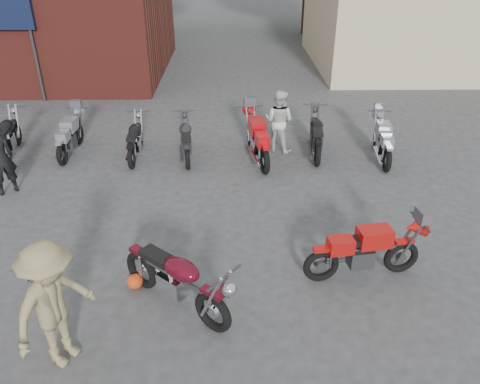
{
  "coord_description": "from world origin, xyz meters",
  "views": [
    {
      "loc": [
        -0.16,
        -5.99,
        5.19
      ],
      "look_at": [
        -0.03,
        1.67,
        0.9
      ],
      "focal_mm": 35.0,
      "sensor_mm": 36.0,
      "label": 1
    }
  ],
  "objects_px": {
    "row_bike_2": "(135,138)",
    "sportbike": "(366,249)",
    "person_light": "(279,121)",
    "row_bike_6": "(383,139)",
    "row_bike_3": "(186,138)",
    "vintage_motorcycle": "(176,277)",
    "row_bike_0": "(7,135)",
    "row_bike_4": "(258,137)",
    "person_tan": "(54,306)",
    "helmet": "(135,281)",
    "row_bike_1": "(69,134)",
    "row_bike_5": "(316,133)"
  },
  "relations": [
    {
      "from": "row_bike_2",
      "to": "row_bike_5",
      "type": "relative_size",
      "value": 0.91
    },
    {
      "from": "row_bike_4",
      "to": "person_tan",
      "type": "bearing_deg",
      "value": 145.64
    },
    {
      "from": "person_light",
      "to": "row_bike_1",
      "type": "distance_m",
      "value": 5.5
    },
    {
      "from": "sportbike",
      "to": "helmet",
      "type": "distance_m",
      "value": 3.87
    },
    {
      "from": "row_bike_3",
      "to": "row_bike_6",
      "type": "height_order",
      "value": "row_bike_6"
    },
    {
      "from": "vintage_motorcycle",
      "to": "row_bike_0",
      "type": "distance_m",
      "value": 7.65
    },
    {
      "from": "row_bike_3",
      "to": "person_light",
      "type": "bearing_deg",
      "value": -86.95
    },
    {
      "from": "row_bike_4",
      "to": "row_bike_1",
      "type": "bearing_deg",
      "value": 74.99
    },
    {
      "from": "vintage_motorcycle",
      "to": "row_bike_4",
      "type": "xyz_separation_m",
      "value": [
        1.51,
        5.45,
        0.0
      ]
    },
    {
      "from": "person_tan",
      "to": "row_bike_3",
      "type": "relative_size",
      "value": 1.02
    },
    {
      "from": "vintage_motorcycle",
      "to": "sportbike",
      "type": "xyz_separation_m",
      "value": [
        3.07,
        0.73,
        -0.05
      ]
    },
    {
      "from": "sportbike",
      "to": "row_bike_0",
      "type": "distance_m",
      "value": 9.51
    },
    {
      "from": "sportbike",
      "to": "row_bike_6",
      "type": "height_order",
      "value": "sportbike"
    },
    {
      "from": "row_bike_4",
      "to": "row_bike_2",
      "type": "bearing_deg",
      "value": 76.26
    },
    {
      "from": "vintage_motorcycle",
      "to": "person_light",
      "type": "distance_m",
      "value": 6.4
    },
    {
      "from": "person_light",
      "to": "row_bike_0",
      "type": "distance_m",
      "value": 7.07
    },
    {
      "from": "row_bike_2",
      "to": "row_bike_6",
      "type": "height_order",
      "value": "row_bike_6"
    },
    {
      "from": "row_bike_4",
      "to": "row_bike_5",
      "type": "distance_m",
      "value": 1.6
    },
    {
      "from": "row_bike_4",
      "to": "row_bike_5",
      "type": "xyz_separation_m",
      "value": [
        1.55,
        0.36,
        -0.04
      ]
    },
    {
      "from": "row_bike_0",
      "to": "row_bike_1",
      "type": "bearing_deg",
      "value": -94.67
    },
    {
      "from": "helmet",
      "to": "row_bike_4",
      "type": "distance_m",
      "value": 5.48
    },
    {
      "from": "person_tan",
      "to": "helmet",
      "type": "bearing_deg",
      "value": 5.09
    },
    {
      "from": "person_light",
      "to": "row_bike_3",
      "type": "xyz_separation_m",
      "value": [
        -2.42,
        -0.41,
        -0.28
      ]
    },
    {
      "from": "person_light",
      "to": "sportbike",
      "type": "bearing_deg",
      "value": 128.81
    },
    {
      "from": "sportbike",
      "to": "row_bike_3",
      "type": "relative_size",
      "value": 1.05
    },
    {
      "from": "row_bike_1",
      "to": "row_bike_6",
      "type": "relative_size",
      "value": 0.97
    },
    {
      "from": "vintage_motorcycle",
      "to": "row_bike_0",
      "type": "height_order",
      "value": "vintage_motorcycle"
    },
    {
      "from": "helmet",
      "to": "person_tan",
      "type": "xyz_separation_m",
      "value": [
        -0.69,
        -1.45,
        0.83
      ]
    },
    {
      "from": "sportbike",
      "to": "row_bike_0",
      "type": "xyz_separation_m",
      "value": [
        -8.04,
        5.09,
        0.02
      ]
    },
    {
      "from": "person_tan",
      "to": "row_bike_0",
      "type": "xyz_separation_m",
      "value": [
        -3.51,
        6.78,
        -0.37
      ]
    },
    {
      "from": "row_bike_3",
      "to": "row_bike_4",
      "type": "height_order",
      "value": "row_bike_4"
    },
    {
      "from": "person_light",
      "to": "row_bike_4",
      "type": "relative_size",
      "value": 0.76
    },
    {
      "from": "row_bike_0",
      "to": "row_bike_3",
      "type": "distance_m",
      "value": 4.64
    },
    {
      "from": "row_bike_2",
      "to": "sportbike",
      "type": "bearing_deg",
      "value": -137.8
    },
    {
      "from": "person_light",
      "to": "row_bike_2",
      "type": "relative_size",
      "value": 0.89
    },
    {
      "from": "row_bike_1",
      "to": "helmet",
      "type": "bearing_deg",
      "value": -153.21
    },
    {
      "from": "helmet",
      "to": "row_bike_0",
      "type": "distance_m",
      "value": 6.8
    },
    {
      "from": "vintage_motorcycle",
      "to": "person_tan",
      "type": "relative_size",
      "value": 1.12
    },
    {
      "from": "row_bike_2",
      "to": "row_bike_3",
      "type": "xyz_separation_m",
      "value": [
        1.32,
        -0.04,
        0.01
      ]
    },
    {
      "from": "row_bike_1",
      "to": "row_bike_4",
      "type": "xyz_separation_m",
      "value": [
        4.9,
        -0.47,
        0.08
      ]
    },
    {
      "from": "row_bike_0",
      "to": "row_bike_2",
      "type": "height_order",
      "value": "row_bike_0"
    },
    {
      "from": "person_tan",
      "to": "row_bike_2",
      "type": "distance_m",
      "value": 6.66
    },
    {
      "from": "vintage_motorcycle",
      "to": "person_light",
      "type": "relative_size",
      "value": 1.3
    },
    {
      "from": "row_bike_2",
      "to": "person_light",
      "type": "bearing_deg",
      "value": -85.85
    },
    {
      "from": "row_bike_3",
      "to": "person_tan",
      "type": "bearing_deg",
      "value": 163.71
    },
    {
      "from": "vintage_motorcycle",
      "to": "helmet",
      "type": "xyz_separation_m",
      "value": [
        -0.76,
        0.49,
        -0.5
      ]
    },
    {
      "from": "person_light",
      "to": "row_bike_6",
      "type": "height_order",
      "value": "person_light"
    },
    {
      "from": "vintage_motorcycle",
      "to": "row_bike_6",
      "type": "distance_m",
      "value": 7.19
    },
    {
      "from": "row_bike_1",
      "to": "row_bike_4",
      "type": "relative_size",
      "value": 0.87
    },
    {
      "from": "sportbike",
      "to": "helmet",
      "type": "height_order",
      "value": "sportbike"
    }
  ]
}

